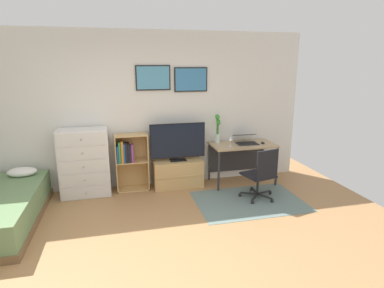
% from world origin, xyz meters
% --- Properties ---
extents(ground_plane, '(7.20, 7.20, 0.00)m').
position_xyz_m(ground_plane, '(0.00, 0.00, 0.00)').
color(ground_plane, '#A87A4C').
extents(wall_back_with_posters, '(6.12, 0.09, 2.70)m').
position_xyz_m(wall_back_with_posters, '(0.01, 2.43, 1.36)').
color(wall_back_with_posters, silver).
rests_on(wall_back_with_posters, ground_plane).
extents(area_rug, '(1.70, 1.20, 0.01)m').
position_xyz_m(area_rug, '(1.67, 1.25, 0.00)').
color(area_rug, slate).
rests_on(area_rug, ground_plane).
extents(dresser, '(0.79, 0.46, 1.13)m').
position_xyz_m(dresser, '(-0.87, 2.15, 0.56)').
color(dresser, silver).
rests_on(dresser, ground_plane).
extents(bookshelf, '(0.55, 0.30, 0.99)m').
position_xyz_m(bookshelf, '(-0.15, 2.22, 0.57)').
color(bookshelf, tan).
rests_on(bookshelf, ground_plane).
extents(tv_stand, '(0.87, 0.41, 0.49)m').
position_xyz_m(tv_stand, '(0.69, 2.17, 0.24)').
color(tv_stand, tan).
rests_on(tv_stand, ground_plane).
extents(television, '(0.97, 0.16, 0.67)m').
position_xyz_m(television, '(0.69, 2.15, 0.83)').
color(television, black).
rests_on(television, tv_stand).
extents(desk, '(1.15, 0.62, 0.74)m').
position_xyz_m(desk, '(1.87, 2.14, 0.61)').
color(desk, tan).
rests_on(desk, ground_plane).
extents(office_chair, '(0.58, 0.57, 0.86)m').
position_xyz_m(office_chair, '(1.89, 1.28, 0.46)').
color(office_chair, '#232326').
rests_on(office_chair, ground_plane).
extents(laptop, '(0.40, 0.42, 0.17)m').
position_xyz_m(laptop, '(1.95, 2.12, 0.81)').
color(laptop, '#333338').
rests_on(laptop, desk).
extents(computer_mouse, '(0.06, 0.10, 0.03)m').
position_xyz_m(computer_mouse, '(2.24, 2.00, 0.76)').
color(computer_mouse, '#262628').
rests_on(computer_mouse, desk).
extents(bamboo_vase, '(0.09, 0.10, 0.52)m').
position_xyz_m(bamboo_vase, '(1.46, 2.26, 1.02)').
color(bamboo_vase, silver).
rests_on(bamboo_vase, desk).
extents(wine_glass, '(0.07, 0.07, 0.18)m').
position_xyz_m(wine_glass, '(1.60, 1.97, 0.87)').
color(wine_glass, silver).
rests_on(wine_glass, desk).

